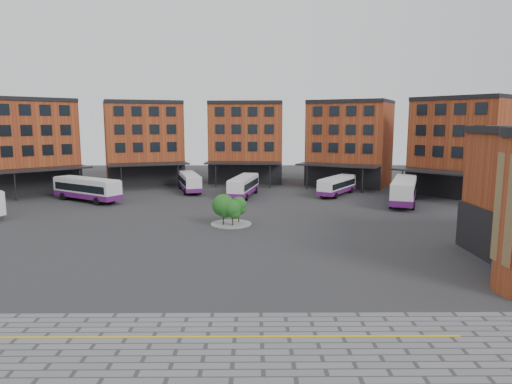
{
  "coord_description": "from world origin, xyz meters",
  "views": [
    {
      "loc": [
        4.32,
        -35.96,
        10.91
      ],
      "look_at": [
        4.65,
        8.97,
        4.0
      ],
      "focal_mm": 32.0,
      "sensor_mm": 36.0,
      "label": 1
    }
  ],
  "objects_px": {
    "bus_b": "(87,189)",
    "bus_e": "(337,185)",
    "tree_island": "(229,208)",
    "bus_c": "(190,182)",
    "bus_f": "(404,190)",
    "bus_d": "(244,186)"
  },
  "relations": [
    {
      "from": "bus_b",
      "to": "bus_e",
      "type": "height_order",
      "value": "bus_b"
    },
    {
      "from": "tree_island",
      "to": "bus_c",
      "type": "bearing_deg",
      "value": 107.35
    },
    {
      "from": "bus_f",
      "to": "tree_island",
      "type": "bearing_deg",
      "value": -129.86
    },
    {
      "from": "bus_c",
      "to": "bus_e",
      "type": "relative_size",
      "value": 1.1
    },
    {
      "from": "bus_c",
      "to": "bus_e",
      "type": "bearing_deg",
      "value": -24.89
    },
    {
      "from": "bus_b",
      "to": "bus_c",
      "type": "bearing_deg",
      "value": -22.04
    },
    {
      "from": "bus_e",
      "to": "bus_f",
      "type": "relative_size",
      "value": 0.77
    },
    {
      "from": "tree_island",
      "to": "bus_d",
      "type": "bearing_deg",
      "value": 86.56
    },
    {
      "from": "bus_e",
      "to": "bus_b",
      "type": "bearing_deg",
      "value": -139.49
    },
    {
      "from": "bus_b",
      "to": "bus_f",
      "type": "bearing_deg",
      "value": -59.77
    },
    {
      "from": "bus_d",
      "to": "bus_e",
      "type": "xyz_separation_m",
      "value": [
        14.03,
        1.2,
        -0.11
      ]
    },
    {
      "from": "bus_b",
      "to": "tree_island",
      "type": "bearing_deg",
      "value": -92.76
    },
    {
      "from": "bus_b",
      "to": "bus_e",
      "type": "distance_m",
      "value": 36.06
    },
    {
      "from": "tree_island",
      "to": "bus_f",
      "type": "bearing_deg",
      "value": 28.94
    },
    {
      "from": "bus_c",
      "to": "bus_d",
      "type": "height_order",
      "value": "bus_d"
    },
    {
      "from": "tree_island",
      "to": "bus_e",
      "type": "height_order",
      "value": "tree_island"
    },
    {
      "from": "tree_island",
      "to": "bus_d",
      "type": "xyz_separation_m",
      "value": [
        1.14,
        19.0,
        -0.25
      ]
    },
    {
      "from": "bus_c",
      "to": "bus_e",
      "type": "xyz_separation_m",
      "value": [
        22.67,
        -3.79,
        -0.05
      ]
    },
    {
      "from": "tree_island",
      "to": "bus_c",
      "type": "distance_m",
      "value": 25.14
    },
    {
      "from": "tree_island",
      "to": "bus_c",
      "type": "height_order",
      "value": "tree_island"
    },
    {
      "from": "bus_b",
      "to": "bus_f",
      "type": "xyz_separation_m",
      "value": [
        43.23,
        -2.52,
        0.11
      ]
    },
    {
      "from": "bus_e",
      "to": "bus_f",
      "type": "height_order",
      "value": "bus_f"
    }
  ]
}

